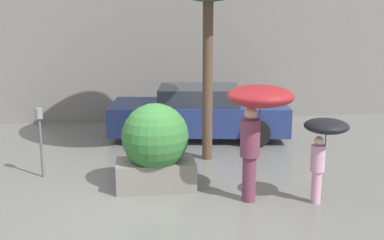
{
  "coord_description": "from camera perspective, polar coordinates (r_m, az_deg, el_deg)",
  "views": [
    {
      "loc": [
        -0.17,
        -7.35,
        3.09
      ],
      "look_at": [
        0.98,
        1.6,
        1.05
      ],
      "focal_mm": 45.0,
      "sensor_mm": 36.0,
      "label": 1
    }
  ],
  "objects": [
    {
      "name": "person_adult",
      "position": [
        7.75,
        7.83,
        1.35
      ],
      "size": [
        1.07,
        1.07,
        1.95
      ],
      "rotation": [
        0.0,
        0.0,
        -0.34
      ],
      "color": "brown",
      "rests_on": "ground"
    },
    {
      "name": "planter_box",
      "position": [
        8.48,
        -4.37,
        -3.06
      ],
      "size": [
        1.39,
        1.18,
        1.54
      ],
      "color": "gray",
      "rests_on": "ground"
    },
    {
      "name": "ground_plane",
      "position": [
        7.97,
        -5.6,
        -10.12
      ],
      "size": [
        40.0,
        40.0,
        0.0
      ],
      "primitive_type": "plane",
      "color": "slate"
    },
    {
      "name": "parked_car_near",
      "position": [
        11.99,
        0.8,
        0.8
      ],
      "size": [
        4.53,
        2.4,
        1.28
      ],
      "rotation": [
        0.0,
        0.0,
        1.43
      ],
      "color": "navy",
      "rests_on": "ground"
    },
    {
      "name": "parking_meter",
      "position": [
        9.43,
        -17.58,
        -0.92
      ],
      "size": [
        0.14,
        0.14,
        1.34
      ],
      "color": "#595B60",
      "rests_on": "ground"
    },
    {
      "name": "building_facade",
      "position": [
        13.85,
        -6.75,
        12.28
      ],
      "size": [
        18.0,
        0.3,
        6.0
      ],
      "color": "gray",
      "rests_on": "ground"
    },
    {
      "name": "person_child",
      "position": [
        7.95,
        15.38,
        -1.96
      ],
      "size": [
        0.71,
        0.71,
        1.43
      ],
      "rotation": [
        0.0,
        0.0,
        -0.64
      ],
      "color": "#D199B7",
      "rests_on": "ground"
    }
  ]
}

